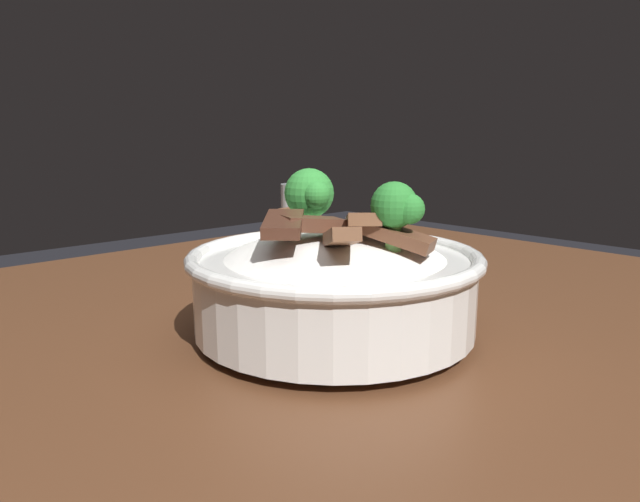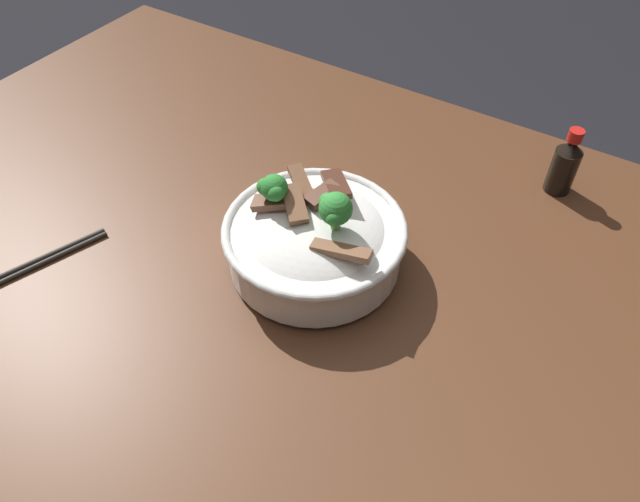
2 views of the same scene
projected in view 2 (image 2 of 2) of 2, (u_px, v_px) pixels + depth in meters
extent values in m
plane|color=black|center=(257.00, 470.00, 1.46)|extent=(10.00, 10.00, 0.00)
cube|color=#56331E|center=(217.00, 246.00, 0.88)|extent=(1.25, 1.01, 0.04)
cube|color=#56331E|center=(587.00, 359.00, 1.22)|extent=(0.06, 0.06, 0.77)
cube|color=#56331E|center=(178.00, 174.00, 1.63)|extent=(0.06, 0.06, 0.77)
cylinder|color=white|center=(315.00, 262.00, 0.83)|extent=(0.10, 0.10, 0.01)
cylinder|color=white|center=(315.00, 245.00, 0.80)|extent=(0.23, 0.23, 0.06)
torus|color=white|center=(315.00, 228.00, 0.78)|extent=(0.25, 0.25, 0.01)
ellipsoid|color=white|center=(315.00, 236.00, 0.79)|extent=(0.20, 0.20, 0.07)
cube|color=brown|center=(275.00, 202.00, 0.78)|extent=(0.07, 0.05, 0.02)
cube|color=brown|center=(295.00, 204.00, 0.77)|extent=(0.06, 0.06, 0.02)
cube|color=brown|center=(341.00, 251.00, 0.73)|extent=(0.08, 0.03, 0.02)
cube|color=brown|center=(301.00, 183.00, 0.80)|extent=(0.06, 0.05, 0.02)
cube|color=#4C2B1E|center=(336.00, 184.00, 0.79)|extent=(0.06, 0.06, 0.01)
cube|color=#563323|center=(323.00, 195.00, 0.78)|extent=(0.04, 0.05, 0.02)
cylinder|color=#5B9947|center=(275.00, 202.00, 0.78)|extent=(0.01, 0.01, 0.03)
sphere|color=#2D8433|center=(274.00, 188.00, 0.76)|extent=(0.04, 0.04, 0.04)
sphere|color=#2D8433|center=(265.00, 187.00, 0.77)|extent=(0.02, 0.02, 0.02)
sphere|color=#2D8433|center=(276.00, 193.00, 0.76)|extent=(0.02, 0.02, 0.02)
cylinder|color=#7AB256|center=(335.00, 225.00, 0.75)|extent=(0.01, 0.01, 0.03)
sphere|color=green|center=(336.00, 209.00, 0.73)|extent=(0.04, 0.04, 0.04)
sphere|color=green|center=(328.00, 202.00, 0.74)|extent=(0.02, 0.02, 0.02)
sphere|color=green|center=(335.00, 218.00, 0.72)|extent=(0.02, 0.02, 0.02)
cylinder|color=#28231E|center=(22.00, 267.00, 0.82)|extent=(0.09, 0.23, 0.01)
cylinder|color=#28231E|center=(24.00, 271.00, 0.82)|extent=(0.09, 0.23, 0.01)
cylinder|color=black|center=(562.00, 171.00, 0.91)|extent=(0.04, 0.04, 0.07)
cone|color=black|center=(572.00, 146.00, 0.88)|extent=(0.04, 0.04, 0.02)
cylinder|color=red|center=(576.00, 136.00, 0.87)|extent=(0.02, 0.02, 0.02)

